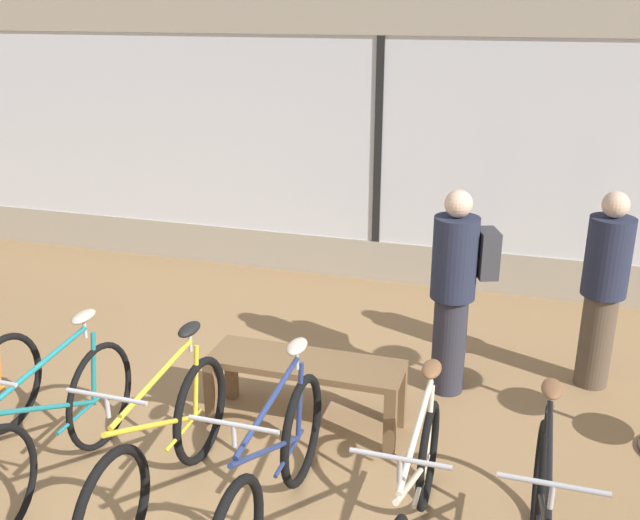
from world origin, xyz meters
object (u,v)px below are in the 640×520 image
object	(u,v)px
bicycle_right	(413,504)
customer_by_window	(604,288)
bicycle_center_right	(273,475)
display_bench	(305,372)
bicycle_left	(53,432)
bicycle_center_left	(162,450)
customer_near_rack	(455,287)

from	to	relation	value
bicycle_right	customer_by_window	xyz separation A→B (m)	(1.05, 2.35, 0.46)
bicycle_center_right	display_bench	size ratio (longest dim) A/B	1.28
bicycle_center_right	customer_by_window	world-z (taller)	customer_by_window
display_bench	bicycle_left	bearing A→B (deg)	-137.67
bicycle_left	bicycle_right	size ratio (longest dim) A/B	1.04
bicycle_center_right	display_bench	bearing A→B (deg)	99.00
bicycle_center_left	bicycle_right	distance (m)	1.51
bicycle_center_left	display_bench	xyz separation A→B (m)	(0.54, 1.10, 0.03)
bicycle_left	bicycle_center_right	size ratio (longest dim) A/B	1.01
bicycle_center_right	bicycle_right	size ratio (longest dim) A/B	1.03
bicycle_center_left	customer_near_rack	xyz separation A→B (m)	(1.47, 1.90, 0.49)
bicycle_center_right	customer_near_rack	xyz separation A→B (m)	(0.76, 1.94, 0.49)
display_bench	customer_by_window	bearing A→B (deg)	31.31
customer_by_window	bicycle_center_left	bearing A→B (deg)	-137.66
bicycle_left	display_bench	bearing A→B (deg)	42.33
bicycle_center_left	customer_near_rack	size ratio (longest dim) A/B	1.08
bicycle_center_left	customer_near_rack	bearing A→B (deg)	52.24
bicycle_left	bicycle_right	world-z (taller)	bicycle_left
bicycle_center_left	customer_by_window	xyz separation A→B (m)	(2.56, 2.33, 0.44)
bicycle_left	bicycle_right	bearing A→B (deg)	0.73
bicycle_right	customer_near_rack	bearing A→B (deg)	91.18
customer_near_rack	customer_by_window	distance (m)	1.17
bicycle_left	display_bench	size ratio (longest dim) A/B	1.29
bicycle_left	customer_near_rack	xyz separation A→B (m)	(2.20, 1.95, 0.47)
display_bench	bicycle_center_right	bearing A→B (deg)	-81.00
customer_near_rack	bicycle_left	bearing A→B (deg)	-138.43
bicycle_center_left	customer_near_rack	world-z (taller)	customer_near_rack
bicycle_left	bicycle_center_right	distance (m)	1.44
bicycle_center_left	customer_by_window	distance (m)	3.49
customer_near_rack	bicycle_center_right	bearing A→B (deg)	-111.36
bicycle_center_right	bicycle_right	world-z (taller)	bicycle_center_right
bicycle_left	display_bench	xyz separation A→B (m)	(1.26, 1.15, 0.01)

